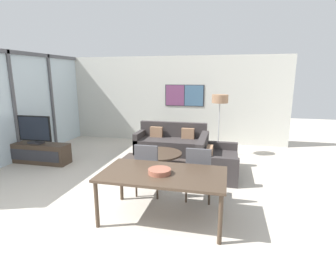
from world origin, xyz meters
TOP-DOWN VIEW (x-y plane):
  - ground_plane at (0.00, 0.00)m, footprint 24.00×24.00m
  - wall_back at (0.01, 5.89)m, footprint 7.66×0.09m
  - window_wall_left at (-3.33, 2.94)m, footprint 0.07×5.89m
  - area_rug at (0.42, 3.15)m, footprint 2.37×2.13m
  - tv_console at (-2.73, 2.89)m, footprint 1.69×0.45m
  - television at (-2.73, 2.89)m, footprint 0.91×0.20m
  - sofa_main at (0.42, 4.53)m, footprint 1.98×0.86m
  - sofa_side at (1.73, 3.08)m, footprint 0.86×1.40m
  - coffee_table at (0.42, 3.15)m, footprint 1.09×1.09m
  - dining_table at (1.07, 1.00)m, footprint 1.88×1.02m
  - dining_chair_left at (0.60, 1.72)m, footprint 0.46×0.46m
  - dining_chair_centre at (1.53, 1.71)m, footprint 0.46×0.46m
  - fruit_bowl at (1.02, 0.95)m, footprint 0.34×0.34m
  - floor_lamp at (1.74, 4.56)m, footprint 0.43×0.43m

SIDE VIEW (x-z plane):
  - ground_plane at x=0.00m, z-range 0.00..0.00m
  - area_rug at x=0.42m, z-range 0.00..0.01m
  - tv_console at x=-2.73m, z-range 0.00..0.50m
  - sofa_side at x=1.73m, z-range -0.15..0.70m
  - sofa_main at x=0.42m, z-range -0.15..0.70m
  - coffee_table at x=0.42m, z-range 0.10..0.49m
  - dining_chair_left at x=0.60m, z-range 0.03..1.03m
  - dining_chair_centre at x=1.53m, z-range 0.03..1.03m
  - dining_table at x=1.07m, z-range 0.31..1.07m
  - fruit_bowl at x=1.02m, z-range 0.76..0.83m
  - television at x=-2.73m, z-range 0.49..1.20m
  - wall_back at x=0.01m, z-range 0.00..2.80m
  - floor_lamp at x=1.74m, z-range 0.64..2.33m
  - window_wall_left at x=-3.33m, z-range 0.13..2.93m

